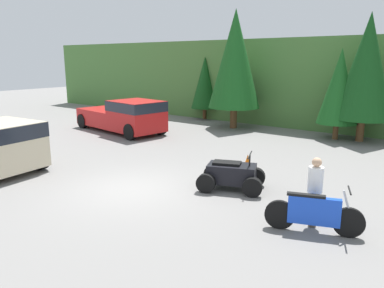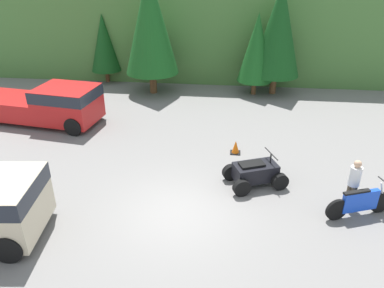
# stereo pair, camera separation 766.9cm
# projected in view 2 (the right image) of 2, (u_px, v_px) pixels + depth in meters

# --- Properties ---
(ground_plane) EXTENTS (80.00, 80.00, 0.00)m
(ground_plane) POSITION_uv_depth(u_px,v_px,m) (175.00, 213.00, 11.77)
(ground_plane) COLOR slate
(hillside_backdrop) EXTENTS (44.00, 6.00, 5.19)m
(hillside_backdrop) POSITION_uv_depth(u_px,v_px,m) (210.00, 33.00, 24.76)
(hillside_backdrop) COLOR #477538
(hillside_backdrop) RESTS_ON ground_plane
(tree_left) EXTENTS (1.83, 1.83, 4.16)m
(tree_left) POSITION_uv_depth(u_px,v_px,m) (104.00, 43.00, 22.72)
(tree_left) COLOR brown
(tree_left) RESTS_ON ground_plane
(tree_mid_left) EXTENTS (2.98, 2.98, 6.76)m
(tree_mid_left) POSITION_uv_depth(u_px,v_px,m) (150.00, 22.00, 20.17)
(tree_mid_left) COLOR brown
(tree_mid_left) RESTS_ON ground_plane
(tree_mid_right) EXTENTS (2.00, 2.00, 4.54)m
(tree_mid_right) POSITION_uv_depth(u_px,v_px,m) (257.00, 48.00, 20.53)
(tree_mid_right) COLOR brown
(tree_mid_right) RESTS_ON ground_plane
(tree_right) EXTENTS (2.72, 2.72, 6.17)m
(tree_right) POSITION_uv_depth(u_px,v_px,m) (279.00, 29.00, 20.22)
(tree_right) COLOR brown
(tree_right) RESTS_ON ground_plane
(pickup_truck_red) EXTENTS (6.10, 3.03, 1.84)m
(pickup_truck_red) POSITION_uv_depth(u_px,v_px,m) (49.00, 103.00, 17.64)
(pickup_truck_red) COLOR red
(pickup_truck_red) RESTS_ON ground_plane
(dirt_bike) EXTENTS (2.16, 0.98, 1.15)m
(dirt_bike) POSITION_uv_depth(u_px,v_px,m) (360.00, 203.00, 11.43)
(dirt_bike) COLOR black
(dirt_bike) RESTS_ON ground_plane
(quad_atv) EXTENTS (2.32, 1.90, 1.17)m
(quad_atv) POSITION_uv_depth(u_px,v_px,m) (255.00, 173.00, 13.03)
(quad_atv) COLOR black
(quad_atv) RESTS_ON ground_plane
(rider_person) EXTENTS (0.45, 0.45, 1.72)m
(rider_person) POSITION_uv_depth(u_px,v_px,m) (354.00, 183.00, 11.62)
(rider_person) COLOR brown
(rider_person) RESTS_ON ground_plane
(traffic_cone) EXTENTS (0.42, 0.42, 0.55)m
(traffic_cone) POSITION_uv_depth(u_px,v_px,m) (236.00, 147.00, 15.20)
(traffic_cone) COLOR black
(traffic_cone) RESTS_ON ground_plane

